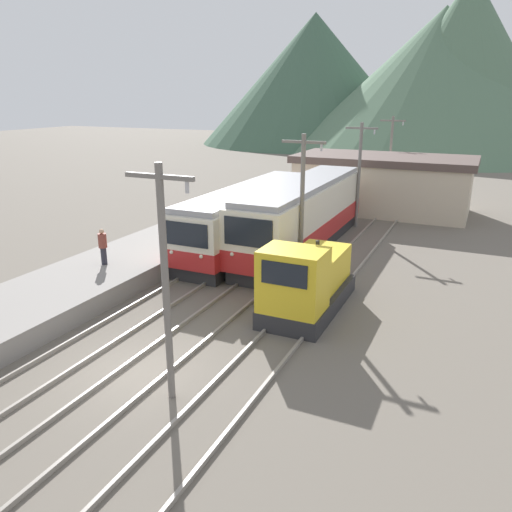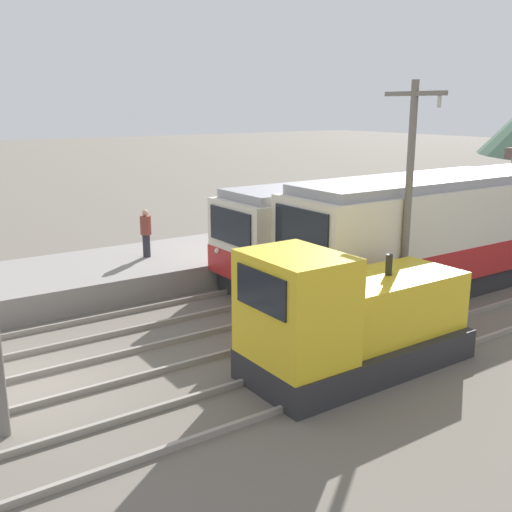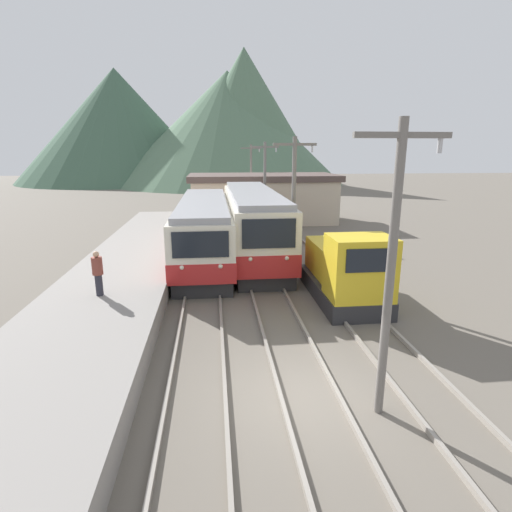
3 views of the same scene
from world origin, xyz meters
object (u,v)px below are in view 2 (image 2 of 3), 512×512
object	(u,v)px
commuter_train_center	(462,234)
catenary_mast_mid	(409,195)
commuter_train_left	(384,228)
shunting_locomotive	(349,321)
person_on_platform	(146,231)

from	to	relation	value
commuter_train_center	catenary_mast_mid	xyz separation A→B (m)	(1.51, -4.52, 1.87)
commuter_train_center	catenary_mast_mid	distance (m)	5.12
commuter_train_center	commuter_train_left	bearing A→B (deg)	-163.29
shunting_locomotive	person_on_platform	bearing A→B (deg)	-175.77
commuter_train_left	catenary_mast_mid	distance (m)	6.02
commuter_train_center	person_on_platform	distance (m)	10.81
shunting_locomotive	person_on_platform	world-z (taller)	shunting_locomotive
commuter_train_left	person_on_platform	size ratio (longest dim) A/B	8.07
catenary_mast_mid	person_on_platform	bearing A→B (deg)	-152.69
shunting_locomotive	person_on_platform	xyz separation A→B (m)	(-9.48, -0.70, 0.53)
shunting_locomotive	catenary_mast_mid	bearing A→B (deg)	113.55
commuter_train_left	person_on_platform	world-z (taller)	commuter_train_left
catenary_mast_mid	commuter_train_center	bearing A→B (deg)	108.44
commuter_train_left	catenary_mast_mid	size ratio (longest dim) A/B	2.03
commuter_train_left	person_on_platform	bearing A→B (deg)	-115.25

